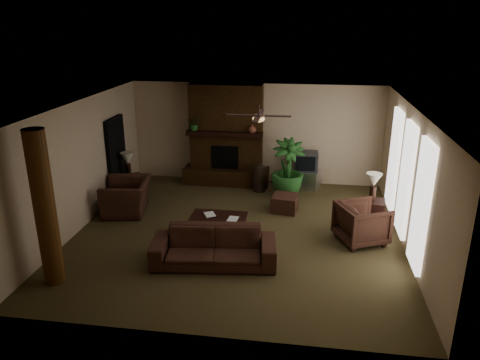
% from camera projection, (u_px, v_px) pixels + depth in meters
% --- Properties ---
extents(room_shell, '(7.00, 7.00, 7.00)m').
position_uv_depth(room_shell, '(237.00, 173.00, 9.63)').
color(room_shell, brown).
rests_on(room_shell, ground).
extents(fireplace, '(2.40, 0.70, 2.80)m').
position_uv_depth(fireplace, '(226.00, 143.00, 12.83)').
color(fireplace, '#472B13').
rests_on(fireplace, ground).
extents(windows, '(0.08, 3.65, 2.35)m').
position_uv_depth(windows, '(405.00, 180.00, 9.37)').
color(windows, white).
rests_on(windows, ground).
extents(log_column, '(0.36, 0.36, 2.80)m').
position_uv_depth(log_column, '(45.00, 209.00, 7.80)').
color(log_column, brown).
rests_on(log_column, ground).
extents(doorway, '(0.10, 1.00, 2.10)m').
position_uv_depth(doorway, '(117.00, 158.00, 11.90)').
color(doorway, black).
rests_on(doorway, ground).
extents(ceiling_fan, '(1.35, 1.35, 0.37)m').
position_uv_depth(ceiling_fan, '(258.00, 117.00, 9.48)').
color(ceiling_fan, '#311D15').
rests_on(ceiling_fan, ceiling).
extents(sofa, '(2.42, 0.95, 0.92)m').
position_uv_depth(sofa, '(214.00, 241.00, 8.72)').
color(sofa, '#42271C').
rests_on(sofa, ground).
extents(armchair_left, '(1.00, 1.35, 1.07)m').
position_uv_depth(armchair_left, '(126.00, 191.00, 11.03)').
color(armchair_left, '#42271C').
rests_on(armchair_left, ground).
extents(armchair_right, '(1.16, 1.19, 0.94)m').
position_uv_depth(armchair_right, '(362.00, 221.00, 9.56)').
color(armchair_right, '#42271C').
rests_on(armchair_right, ground).
extents(coffee_table, '(1.20, 0.70, 0.43)m').
position_uv_depth(coffee_table, '(218.00, 219.00, 9.93)').
color(coffee_table, black).
rests_on(coffee_table, ground).
extents(ottoman, '(0.67, 0.67, 0.40)m').
position_uv_depth(ottoman, '(285.00, 203.00, 11.20)').
color(ottoman, '#42271C').
rests_on(ottoman, ground).
extents(tv_stand, '(0.96, 0.73, 0.50)m').
position_uv_depth(tv_stand, '(304.00, 179.00, 12.77)').
color(tv_stand, silver).
rests_on(tv_stand, ground).
extents(tv, '(0.66, 0.55, 0.52)m').
position_uv_depth(tv, '(306.00, 161.00, 12.58)').
color(tv, '#373739').
rests_on(tv, tv_stand).
extents(floor_vase, '(0.34, 0.34, 0.77)m').
position_uv_depth(floor_vase, '(259.00, 176.00, 12.43)').
color(floor_vase, black).
rests_on(floor_vase, ground).
extents(floor_plant, '(1.34, 1.75, 0.86)m').
position_uv_depth(floor_plant, '(287.00, 181.00, 12.02)').
color(floor_plant, '#265622').
rests_on(floor_plant, ground).
extents(side_table_left, '(0.66, 0.66, 0.55)m').
position_uv_depth(side_table_left, '(131.00, 186.00, 12.16)').
color(side_table_left, black).
rests_on(side_table_left, ground).
extents(lamp_left, '(0.46, 0.46, 0.65)m').
position_uv_depth(lamp_left, '(127.00, 160.00, 11.87)').
color(lamp_left, '#311D15').
rests_on(lamp_left, side_table_left).
extents(side_table_right, '(0.57, 0.57, 0.55)m').
position_uv_depth(side_table_right, '(373.00, 212.00, 10.52)').
color(side_table_right, black).
rests_on(side_table_right, ground).
extents(lamp_right, '(0.41, 0.41, 0.65)m').
position_uv_depth(lamp_right, '(374.00, 182.00, 10.28)').
color(lamp_right, '#311D15').
rests_on(lamp_right, side_table_right).
extents(mantel_plant, '(0.39, 0.43, 0.33)m').
position_uv_depth(mantel_plant, '(194.00, 125.00, 12.52)').
color(mantel_plant, '#265622').
rests_on(mantel_plant, fireplace).
extents(mantel_vase, '(0.28, 0.29, 0.22)m').
position_uv_depth(mantel_vase, '(252.00, 129.00, 12.30)').
color(mantel_vase, brown).
rests_on(mantel_vase, fireplace).
extents(book_a, '(0.20, 0.12, 0.29)m').
position_uv_depth(book_a, '(205.00, 210.00, 9.87)').
color(book_a, '#999999').
rests_on(book_a, coffee_table).
extents(book_b, '(0.21, 0.04, 0.29)m').
position_uv_depth(book_b, '(228.00, 213.00, 9.71)').
color(book_b, '#999999').
rests_on(book_b, coffee_table).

